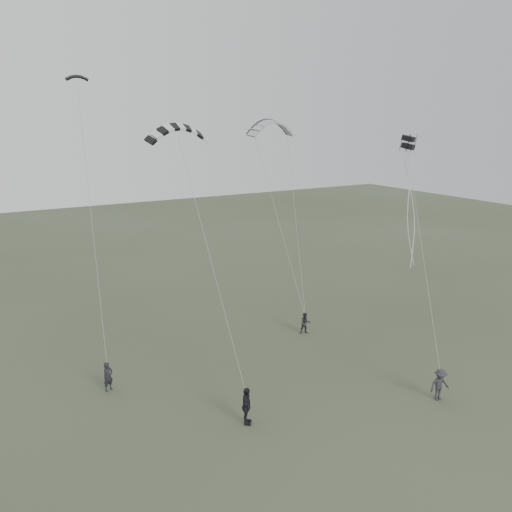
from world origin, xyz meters
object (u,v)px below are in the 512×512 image
flyer_center (247,406)px  kite_pale_large (271,121)px  kite_box (408,142)px  flyer_left (108,377)px  flyer_far (440,385)px  kite_dark_small (77,76)px  kite_striped (178,127)px  flyer_right (305,323)px

flyer_center → kite_pale_large: (9.96, 14.03, 13.25)m
kite_box → flyer_left: bearing=139.9°
flyer_far → kite_dark_small: 26.84m
flyer_left → flyer_far: flyer_far is taller
flyer_far → kite_striped: 19.22m
flyer_far → kite_dark_small: size_ratio=1.36×
flyer_right → flyer_left: bearing=-156.8°
flyer_left → flyer_right: bearing=-21.6°
flyer_right → flyer_center: bearing=-120.2°
kite_dark_small → kite_striped: (3.46, -7.04, -2.84)m
kite_box → flyer_right: bearing=102.2°
flyer_right → flyer_far: (1.13, -10.51, 0.12)m
flyer_right → flyer_center: 11.39m
kite_dark_small → kite_pale_large: kite_dark_small is taller
kite_dark_small → kite_pale_large: 14.03m
kite_striped → flyer_left: bearing=-176.0°
flyer_right → flyer_far: 10.57m
flyer_center → kite_box: kite_box is taller
flyer_right → kite_striped: kite_striped is taller
flyer_right → kite_dark_small: 21.28m
flyer_far → kite_pale_large: size_ratio=0.44×
flyer_far → kite_box: 13.82m
flyer_center → flyer_left: bearing=72.0°
flyer_left → flyer_center: bearing=-77.6°
kite_striped → kite_box: bearing=-12.9°
kite_dark_small → kite_pale_large: bearing=9.5°
kite_box → kite_striped: bearing=135.5°
flyer_center → flyer_far: size_ratio=1.10×
flyer_left → flyer_far: bearing=-58.2°
flyer_left → flyer_center: (4.99, -6.50, 0.14)m
flyer_left → kite_dark_small: kite_dark_small is taller
flyer_center → kite_box: size_ratio=2.64×
flyer_center → kite_striped: bearing=37.7°
flyer_right → flyer_far: flyer_far is taller
kite_dark_small → kite_striped: size_ratio=0.39×
flyer_far → kite_striped: bearing=146.6°
kite_pale_large → kite_box: (2.58, -11.16, -1.20)m
flyer_left → kite_striped: bearing=-24.2°
kite_dark_small → kite_box: size_ratio=1.76×
flyer_right → flyer_far: bearing=-64.2°
flyer_right → kite_pale_large: size_ratio=0.37×
flyer_right → flyer_center: (-8.70, -7.34, 0.21)m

